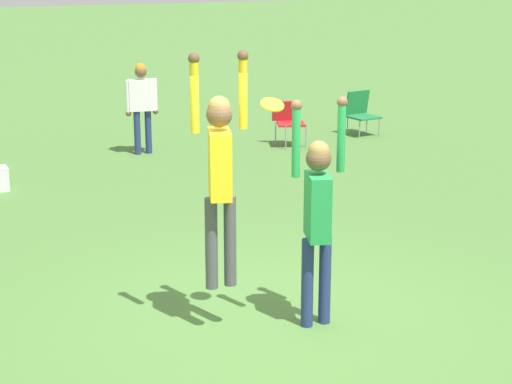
# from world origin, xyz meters

# --- Properties ---
(ground_plane) EXTENTS (120.00, 120.00, 0.00)m
(ground_plane) POSITION_xyz_m (0.00, 0.00, 0.00)
(ground_plane) COLOR #4C7A38
(person_jumping) EXTENTS (0.58, 0.47, 2.26)m
(person_jumping) POSITION_xyz_m (-0.54, 0.02, 1.65)
(person_jumping) COLOR #4C4C51
(person_jumping) RESTS_ON ground_plane
(person_defending) EXTENTS (0.59, 0.48, 2.26)m
(person_defending) POSITION_xyz_m (0.34, -0.28, 1.21)
(person_defending) COLOR navy
(person_defending) RESTS_ON ground_plane
(frisbee) EXTENTS (0.22, 0.21, 0.11)m
(frisbee) POSITION_xyz_m (-0.10, -0.18, 2.22)
(frisbee) COLOR yellow
(camping_chair_0) EXTENTS (0.61, 0.66, 0.89)m
(camping_chair_0) POSITION_xyz_m (5.76, 7.68, 0.49)
(camping_chair_0) COLOR gray
(camping_chair_0) RESTS_ON ground_plane
(camping_chair_1) EXTENTS (0.67, 0.71, 0.85)m
(camping_chair_1) POSITION_xyz_m (3.93, 7.35, 0.51)
(camping_chair_1) COLOR gray
(camping_chair_1) RESTS_ON ground_plane
(person_spectator_near) EXTENTS (0.62, 0.27, 1.67)m
(person_spectator_near) POSITION_xyz_m (1.14, 7.82, 1.01)
(person_spectator_near) COLOR navy
(person_spectator_near) RESTS_ON ground_plane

